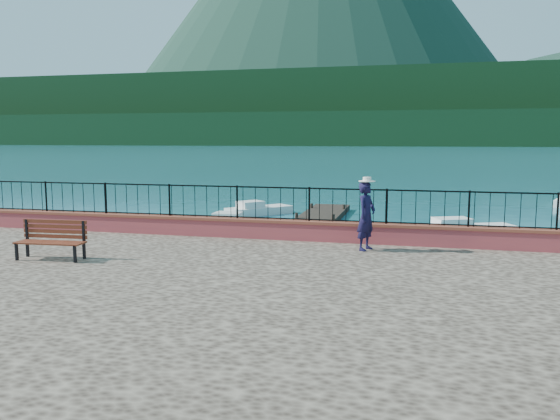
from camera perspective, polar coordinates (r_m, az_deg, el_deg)
The scene contains 13 objects.
ground at distance 12.73m, azimuth 1.15°, elevation -11.59°, with size 2000.00×2000.00×0.00m, color #19596B.
parapet at distance 15.89m, azimuth 4.12°, elevation -2.20°, with size 28.00×0.46×0.58m, color #A93D3E.
railing at distance 15.78m, azimuth 4.15°, elevation 0.54°, with size 27.00×0.05×0.95m, color black.
dock at distance 24.52m, azimuth 2.80°, elevation -1.92°, with size 2.00×16.00×0.30m, color #2D231C.
far_forest at distance 311.78m, azimuth 13.58°, elevation 8.20°, with size 900.00×60.00×18.00m, color black.
foothills at distance 372.17m, azimuth 13.72°, elevation 10.06°, with size 900.00×120.00×44.00m, color black.
park_bench at distance 14.58m, azimuth -22.78°, elevation -3.66°, with size 1.74×0.68×0.95m.
person at distance 14.64m, azimuth 9.01°, elevation -0.63°, with size 0.67×0.44×1.83m, color black.
hat at distance 14.54m, azimuth 9.09°, elevation 3.19°, with size 0.44×0.44×0.12m, color silver.
boat_0 at distance 25.07m, azimuth -4.34°, elevation -1.15°, with size 3.49×1.30×0.80m, color silver.
boat_1 at distance 20.88m, azimuth 22.31°, elevation -3.45°, with size 3.37×1.30×0.80m, color white.
boat_2 at distance 24.83m, azimuth 18.85°, elevation -1.61°, with size 4.28×1.30×0.80m, color silver.
boat_3 at distance 29.93m, azimuth -2.20°, elevation 0.28°, with size 3.68×1.30×0.80m, color silver.
Camera 1 is at (2.65, -11.73, 4.17)m, focal length 35.00 mm.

